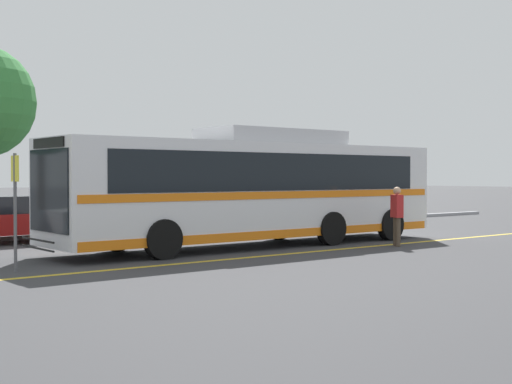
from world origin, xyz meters
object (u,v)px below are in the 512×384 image
object	(u,v)px
transit_bus	(257,187)
pedestrian_0	(397,212)
bus_stop_sign	(15,197)
parked_car_1	(10,219)

from	to	relation	value
transit_bus	pedestrian_0	size ratio (longest dim) A/B	7.42
pedestrian_0	bus_stop_sign	world-z (taller)	bus_stop_sign
parked_car_1	bus_stop_sign	size ratio (longest dim) A/B	1.82
parked_car_1	bus_stop_sign	bearing A→B (deg)	-23.46
transit_bus	bus_stop_sign	size ratio (longest dim) A/B	5.07
parked_car_1	bus_stop_sign	xyz separation A→B (m)	(-2.20, -6.55, 0.88)
pedestrian_0	bus_stop_sign	bearing A→B (deg)	-74.26
pedestrian_0	bus_stop_sign	xyz separation A→B (m)	(-10.75, 1.46, 0.61)
parked_car_1	pedestrian_0	size ratio (longest dim) A/B	2.66
transit_bus	parked_car_1	xyz separation A→B (m)	(-5.37, 5.39, -1.00)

